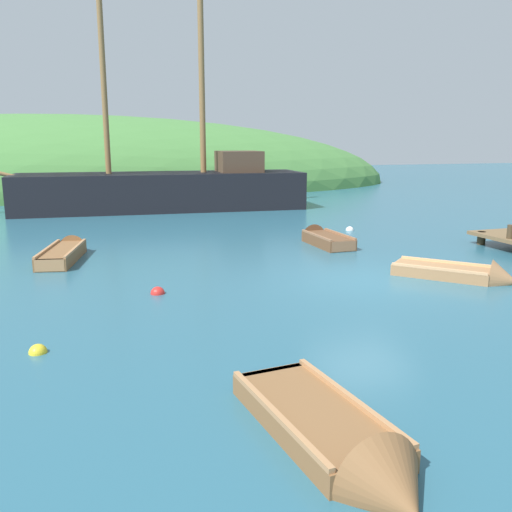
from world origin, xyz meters
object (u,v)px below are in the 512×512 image
object	(u,v)px
rowboat_outer_right	(463,276)
rowboat_outer_left	(339,446)
rowboat_far	(66,254)
buoy_yellow	(38,353)
buoy_red	(158,294)
sailing_ship	(165,196)
rowboat_near_dock	(323,240)
buoy_white	(350,230)

from	to	relation	value
rowboat_outer_right	rowboat_outer_left	bearing A→B (deg)	-89.29
rowboat_far	buoy_yellow	distance (m)	8.05
rowboat_outer_left	rowboat_outer_right	bearing A→B (deg)	127.05
buoy_yellow	rowboat_far	bearing A→B (deg)	87.57
buoy_red	rowboat_far	bearing A→B (deg)	113.30
rowboat_outer_left	buoy_yellow	distance (m)	5.63
sailing_ship	buoy_yellow	xyz separation A→B (m)	(-5.17, -19.09, -0.74)
rowboat_near_dock	buoy_white	xyz separation A→B (m)	(2.29, 2.32, -0.13)
rowboat_near_dock	buoy_yellow	bearing A→B (deg)	129.89
sailing_ship	rowboat_far	xyz separation A→B (m)	(-4.83, -11.05, -0.62)
rowboat_outer_left	buoy_red	bearing A→B (deg)	-177.85
buoy_yellow	rowboat_outer_right	bearing A→B (deg)	10.83
sailing_ship	buoy_yellow	bearing A→B (deg)	78.75
rowboat_outer_left	buoy_white	distance (m)	16.30
sailing_ship	rowboat_outer_right	distance (m)	17.89
rowboat_near_dock	rowboat_outer_right	world-z (taller)	rowboat_outer_right
rowboat_outer_left	buoy_yellow	world-z (taller)	rowboat_outer_left
buoy_red	sailing_ship	bearing A→B (deg)	80.49
rowboat_outer_right	rowboat_near_dock	bearing A→B (deg)	151.34
rowboat_near_dock	buoy_red	xyz separation A→B (m)	(-6.46, -4.63, -0.13)
sailing_ship	rowboat_far	size ratio (longest dim) A/B	4.71
buoy_white	rowboat_near_dock	bearing A→B (deg)	-134.61
sailing_ship	buoy_yellow	size ratio (longest dim) A/B	56.03
rowboat_outer_right	rowboat_far	world-z (taller)	rowboat_outer_right
buoy_red	rowboat_outer_left	bearing A→B (deg)	-81.83
rowboat_far	buoy_red	distance (m)	5.42
rowboat_outer_left	rowboat_far	size ratio (longest dim) A/B	0.92
rowboat_near_dock	rowboat_outer_left	size ratio (longest dim) A/B	0.86
rowboat_outer_right	rowboat_outer_left	xyz separation A→B (m)	(-6.79, -6.34, 0.00)
buoy_white	buoy_yellow	size ratio (longest dim) A/B	1.04
sailing_ship	rowboat_far	distance (m)	12.07
rowboat_outer_left	buoy_yellow	bearing A→B (deg)	-146.90
rowboat_outer_right	buoy_yellow	distance (m)	10.53
sailing_ship	rowboat_outer_right	world-z (taller)	sailing_ship
rowboat_outer_right	rowboat_outer_left	world-z (taller)	rowboat_outer_left
buoy_red	buoy_white	xyz separation A→B (m)	(8.75, 6.95, 0.00)
rowboat_near_dock	rowboat_outer_right	bearing A→B (deg)	-167.11
sailing_ship	buoy_yellow	world-z (taller)	sailing_ship
rowboat_outer_right	buoy_yellow	xyz separation A→B (m)	(-10.34, -1.98, -0.09)
rowboat_outer_left	rowboat_far	bearing A→B (deg)	-171.52
rowboat_near_dock	rowboat_outer_left	xyz separation A→B (m)	(-5.40, -12.06, -0.04)
rowboat_outer_right	rowboat_far	size ratio (longest dim) A/B	0.81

